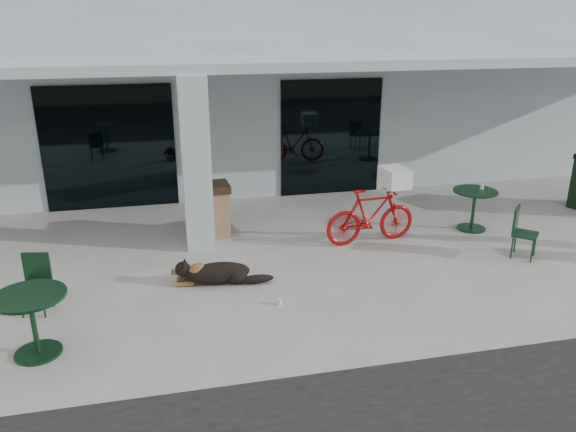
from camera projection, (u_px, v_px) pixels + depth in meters
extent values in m
plane|color=#B6B2AB|center=(310.00, 294.00, 8.67)|extent=(80.00, 80.00, 0.00)
cube|color=silver|center=(234.00, 83.00, 15.71)|extent=(22.00, 7.00, 4.50)
cube|color=black|center=(109.00, 148.00, 12.13)|extent=(2.80, 0.06, 2.70)
cube|color=black|center=(331.00, 138.00, 13.16)|extent=(2.40, 0.06, 2.70)
cube|color=silver|center=(196.00, 165.00, 9.95)|extent=(0.50, 0.50, 3.12)
cube|color=silver|center=(265.00, 62.00, 10.89)|extent=(22.00, 2.80, 0.18)
imported|color=#A90E0D|center=(371.00, 216.00, 10.48)|extent=(1.82, 0.67, 1.07)
cube|color=white|center=(395.00, 177.00, 10.37)|extent=(0.49, 0.62, 0.34)
cylinder|color=white|center=(280.00, 302.00, 8.35)|extent=(0.08, 0.08, 0.09)
cylinder|color=white|center=(482.00, 187.00, 11.11)|extent=(0.09, 0.09, 0.10)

